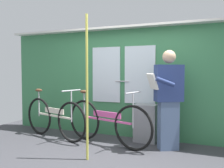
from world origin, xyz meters
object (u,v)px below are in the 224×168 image
Objects in this scene: bicycle_leaning_behind at (106,122)px; passenger_reading_newspaper at (168,98)px; handrail_pole at (87,88)px; bicycle_near_door at (54,118)px; trash_bin_by_wall at (146,123)px.

passenger_reading_newspaper is at bearing 22.52° from bicycle_leaning_behind.
bicycle_near_door is at bearing 145.67° from handrail_pole.
passenger_reading_newspaper is 1.38m from handrail_pole.
passenger_reading_newspaper is at bearing 19.46° from bicycle_near_door.
trash_bin_by_wall is (0.59, 0.44, -0.05)m from bicycle_leaning_behind.
passenger_reading_newspaper reaches higher than trash_bin_by_wall.
trash_bin_by_wall is at bearing -65.08° from passenger_reading_newspaper.
handrail_pole is (1.15, -0.79, 0.66)m from bicycle_near_door.
bicycle_leaning_behind is 0.74m from trash_bin_by_wall.
bicycle_leaning_behind is 1.03m from handrail_pole.
trash_bin_by_wall is at bearing 30.45° from bicycle_near_door.
bicycle_leaning_behind reaches higher than trash_bin_by_wall.
handrail_pole is at bearing -71.29° from bicycle_leaning_behind.
bicycle_leaning_behind is 2.61× the size of trash_bin_by_wall.
bicycle_near_door reaches higher than trash_bin_by_wall.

